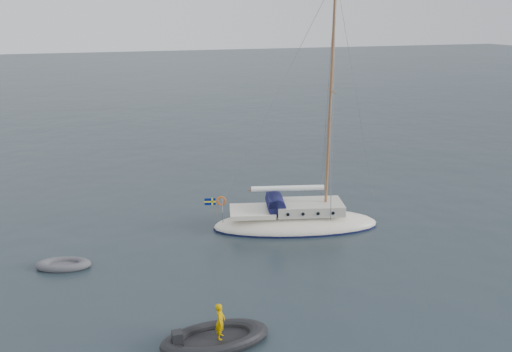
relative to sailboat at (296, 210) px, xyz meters
name	(u,v)px	position (x,y,z in m)	size (l,w,h in m)	color
ground	(260,239)	(-2.51, -0.83, -1.10)	(300.00, 300.00, 0.00)	black
sailboat	(296,210)	(0.00, 0.00, 0.00)	(10.18, 3.05, 14.50)	white
dinghy	(63,265)	(-12.84, -1.03, -0.93)	(2.71, 1.22, 0.39)	#535358
rib	(215,338)	(-7.07, -9.15, -0.83)	(4.23, 1.92, 1.70)	black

